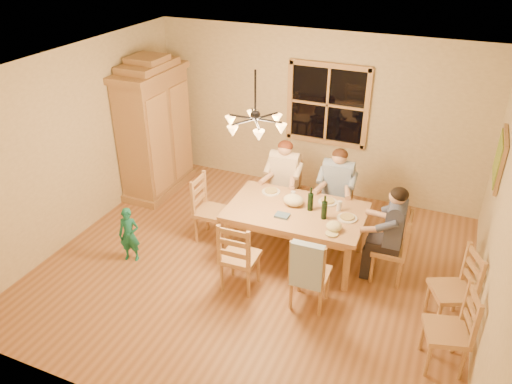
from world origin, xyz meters
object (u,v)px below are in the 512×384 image
at_px(chair_end_left, 212,221).
at_px(chair_spare_front, 443,342).
at_px(wine_bottle_a, 311,199).
at_px(chair_far_right, 335,213).
at_px(chair_near_left, 240,267).
at_px(chair_near_right, 310,283).
at_px(adult_woman, 284,172).
at_px(adult_plaid_man, 338,181).
at_px(wine_bottle_b, 324,207).
at_px(armoire, 155,132).
at_px(chair_spare_back, 449,301).
at_px(dining_table, 296,216).
at_px(child, 129,235).
at_px(chandelier, 255,123).
at_px(chair_far_left, 283,203).
at_px(chair_end_right, 388,258).
at_px(adult_slate_man, 394,223).

bearing_deg(chair_end_left, chair_spare_front, 68.69).
bearing_deg(wine_bottle_a, chair_far_right, 78.85).
bearing_deg(chair_near_left, chair_near_right, 0.00).
bearing_deg(chair_end_left, adult_woman, 136.74).
xyz_separation_m(chair_far_right, adult_plaid_man, (-0.00, -0.00, 0.54)).
height_order(adult_plaid_man, wine_bottle_b, adult_plaid_man).
relative_size(armoire, chair_spare_back, 2.32).
bearing_deg(chair_far_right, chair_near_left, 64.80).
xyz_separation_m(chair_end_left, chair_spare_front, (3.31, -1.17, 0.00)).
height_order(dining_table, chair_near_right, chair_near_right).
relative_size(armoire, chair_end_left, 2.32).
bearing_deg(wine_bottle_b, adult_plaid_man, 94.27).
distance_m(armoire, chair_end_left, 2.02).
xyz_separation_m(wine_bottle_b, child, (-2.45, -0.87, -0.53)).
xyz_separation_m(chair_near_right, chair_end_left, (-1.74, 0.80, 0.00)).
height_order(chandelier, adult_woman, chandelier).
xyz_separation_m(chair_far_left, adult_plaid_man, (0.81, 0.02, 0.54)).
bearing_deg(chandelier, chair_near_left, -93.35).
height_order(wine_bottle_b, child, wine_bottle_b).
bearing_deg(wine_bottle_a, chair_far_left, 129.96).
distance_m(chair_near_left, chair_spare_back, 2.50).
bearing_deg(chair_near_right, chair_end_left, 153.43).
distance_m(chair_end_left, chair_end_right, 2.52).
bearing_deg(chandelier, adult_plaid_man, 60.88).
distance_m(chair_far_left, adult_plaid_man, 0.97).
distance_m(dining_table, chair_spare_front, 2.41).
height_order(chair_near_right, adult_plaid_man, adult_plaid_man).
distance_m(chair_end_right, adult_plaid_man, 1.36).
height_order(chair_end_left, adult_plaid_man, adult_plaid_man).
bearing_deg(child, chair_spare_front, -20.02).
height_order(chair_far_right, chair_near_right, same).
relative_size(chair_end_left, adult_woman, 1.13).
bearing_deg(chandelier, chair_far_left, 93.48).
height_order(chair_near_left, adult_woman, adult_woman).
height_order(adult_plaid_man, wine_bottle_a, adult_plaid_man).
bearing_deg(chair_far_left, adult_plaid_man, 180.00).
relative_size(chair_far_left, adult_slate_man, 1.13).
distance_m(chair_far_left, chair_near_left, 1.72).
xyz_separation_m(chair_far_right, chair_end_right, (0.93, -0.83, 0.00)).
relative_size(chair_far_left, chair_near_right, 1.00).
xyz_separation_m(child, chair_spare_back, (4.10, 0.40, -0.09)).
relative_size(chair_near_right, chair_spare_back, 1.00).
bearing_deg(wine_bottle_b, chair_near_left, -135.63).
bearing_deg(adult_woman, chair_end_left, 46.74).
height_order(chair_far_right, wine_bottle_b, wine_bottle_b).
xyz_separation_m(armoire, chair_far_left, (2.34, -0.16, -0.75)).
height_order(chair_end_left, wine_bottle_a, wine_bottle_a).
relative_size(dining_table, adult_slate_man, 2.12).
xyz_separation_m(chair_near_right, child, (-2.53, -0.09, 0.09)).
height_order(chair_near_left, child, chair_near_left).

